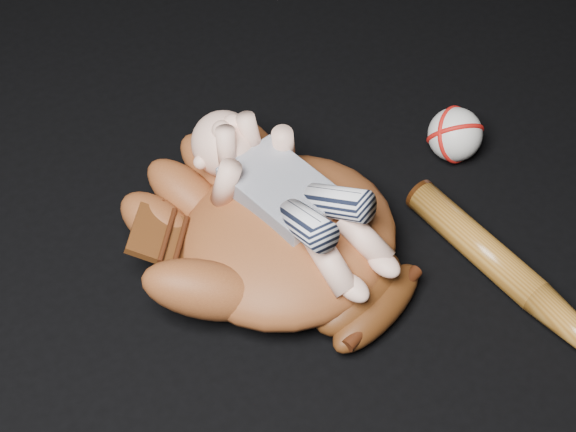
{
  "coord_description": "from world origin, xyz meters",
  "views": [
    {
      "loc": [
        -0.49,
        -0.5,
        0.98
      ],
      "look_at": [
        -0.07,
        0.16,
        0.07
      ],
      "focal_mm": 55.0,
      "sensor_mm": 36.0,
      "label": 1
    }
  ],
  "objects_px": {
    "baseball_glove": "(288,230)",
    "newborn_baby": "(296,197)",
    "baseball": "(455,135)",
    "baseball_bat": "(553,311)"
  },
  "relations": [
    {
      "from": "newborn_baby",
      "to": "baseball_bat",
      "type": "relative_size",
      "value": 0.68
    },
    {
      "from": "baseball_glove",
      "to": "baseball_bat",
      "type": "bearing_deg",
      "value": -66.51
    },
    {
      "from": "baseball_glove",
      "to": "newborn_baby",
      "type": "height_order",
      "value": "newborn_baby"
    },
    {
      "from": "baseball",
      "to": "baseball_bat",
      "type": "bearing_deg",
      "value": -106.33
    },
    {
      "from": "newborn_baby",
      "to": "baseball_glove",
      "type": "bearing_deg",
      "value": -166.51
    },
    {
      "from": "newborn_baby",
      "to": "baseball",
      "type": "relative_size",
      "value": 4.16
    },
    {
      "from": "baseball_glove",
      "to": "baseball",
      "type": "relative_size",
      "value": 5.23
    },
    {
      "from": "baseball_glove",
      "to": "baseball_bat",
      "type": "height_order",
      "value": "baseball_glove"
    },
    {
      "from": "newborn_baby",
      "to": "baseball_bat",
      "type": "height_order",
      "value": "newborn_baby"
    },
    {
      "from": "baseball_bat",
      "to": "baseball",
      "type": "height_order",
      "value": "baseball"
    }
  ]
}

